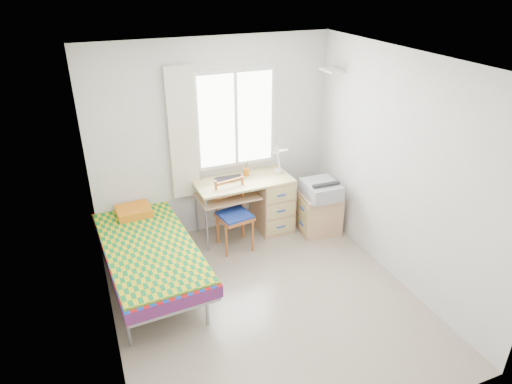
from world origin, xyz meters
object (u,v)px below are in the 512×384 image
Objects in this scene: desk at (267,201)px; cabinet at (319,213)px; bed at (148,247)px; chair at (234,210)px; printer at (321,189)px.

cabinet is at bearing -29.95° from desk.
bed is 1.65× the size of desk.
chair is 1.21m from printer.
chair is at bearing 11.38° from bed.
desk is 2.28× the size of cabinet.
cabinet is at bearing -14.93° from chair.
bed reaches higher than desk.
cabinet is 0.39m from printer.
chair reaches higher than printer.
desk reaches higher than printer.
desk is 2.56× the size of printer.
desk is (1.73, 0.55, -0.00)m from bed.
printer is at bearing -33.20° from desk.
desk is at bearing 157.64° from cabinet.
cabinet is at bearing 65.88° from printer.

